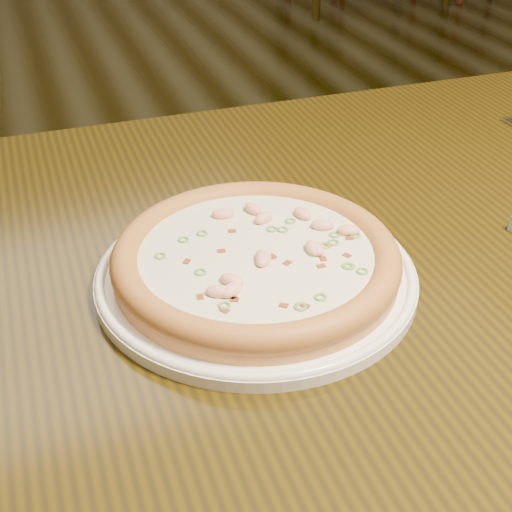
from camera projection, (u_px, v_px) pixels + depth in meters
name	position (u px, v px, depth m)	size (l,w,h in m)	color
ground	(274.00, 451.00, 1.49)	(9.00, 9.00, 0.00)	black
hero_table	(338.00, 307.00, 0.84)	(1.20, 0.80, 0.75)	black
plate	(256.00, 274.00, 0.71)	(0.32, 0.32, 0.02)	white
pizza	(256.00, 258.00, 0.70)	(0.28, 0.28, 0.03)	#CA884C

